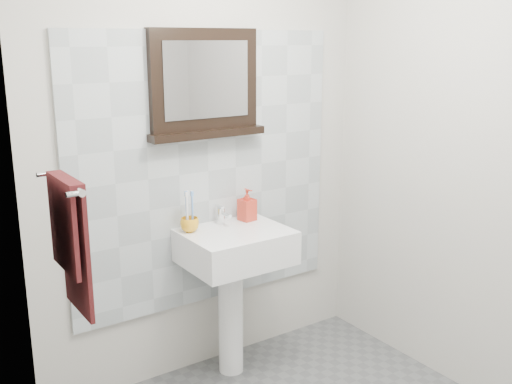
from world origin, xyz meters
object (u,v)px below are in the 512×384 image
toothbrush_cup (190,225)px  hand_towel (70,235)px  framed_mirror (205,86)px  soap_dispenser (247,205)px  pedestal_sink (235,262)px

toothbrush_cup → hand_towel: 0.93m
toothbrush_cup → hand_towel: size_ratio=0.18×
framed_mirror → soap_dispenser: bearing=-19.5°
pedestal_sink → soap_dispenser: bearing=35.4°
framed_mirror → hand_towel: bearing=-149.1°
pedestal_sink → toothbrush_cup: (-0.21, 0.11, 0.22)m
toothbrush_cup → hand_towel: bearing=-148.4°
soap_dispenser → framed_mirror: framed_mirror is taller
toothbrush_cup → soap_dispenser: (0.37, 0.00, 0.05)m
toothbrush_cup → hand_towel: hand_towel is taller
pedestal_sink → framed_mirror: 0.96m
pedestal_sink → toothbrush_cup: 0.32m
soap_dispenser → hand_towel: (-1.13, -0.47, 0.16)m
soap_dispenser → hand_towel: bearing=-165.1°
pedestal_sink → framed_mirror: (-0.06, 0.19, 0.94)m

